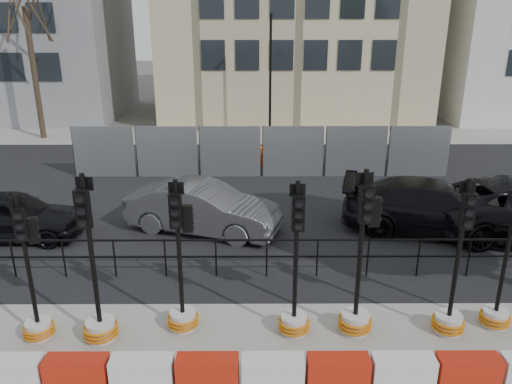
{
  "coord_description": "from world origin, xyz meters",
  "views": [
    {
      "loc": [
        -0.3,
        -9.38,
        5.96
      ],
      "look_at": [
        -0.24,
        3.0,
        1.53
      ],
      "focal_mm": 35.0,
      "sensor_mm": 36.0,
      "label": 1
    }
  ],
  "objects_px": {
    "car_a": "(10,215)",
    "car_c": "(435,208)",
    "traffic_signal_h": "(499,299)",
    "traffic_signal_d": "(182,296)"
  },
  "relations": [
    {
      "from": "car_a",
      "to": "car_c",
      "type": "distance_m",
      "value": 11.95
    },
    {
      "from": "traffic_signal_h",
      "to": "car_a",
      "type": "height_order",
      "value": "traffic_signal_h"
    },
    {
      "from": "traffic_signal_h",
      "to": "car_c",
      "type": "height_order",
      "value": "traffic_signal_h"
    },
    {
      "from": "car_a",
      "to": "car_c",
      "type": "bearing_deg",
      "value": -87.31
    },
    {
      "from": "car_c",
      "to": "car_a",
      "type": "bearing_deg",
      "value": 105.38
    },
    {
      "from": "car_a",
      "to": "traffic_signal_d",
      "type": "bearing_deg",
      "value": -127.76
    },
    {
      "from": "traffic_signal_h",
      "to": "car_c",
      "type": "bearing_deg",
      "value": 71.56
    },
    {
      "from": "traffic_signal_h",
      "to": "car_c",
      "type": "relative_size",
      "value": 0.54
    },
    {
      "from": "traffic_signal_d",
      "to": "traffic_signal_h",
      "type": "relative_size",
      "value": 1.06
    },
    {
      "from": "traffic_signal_d",
      "to": "traffic_signal_h",
      "type": "height_order",
      "value": "traffic_signal_d"
    }
  ]
}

